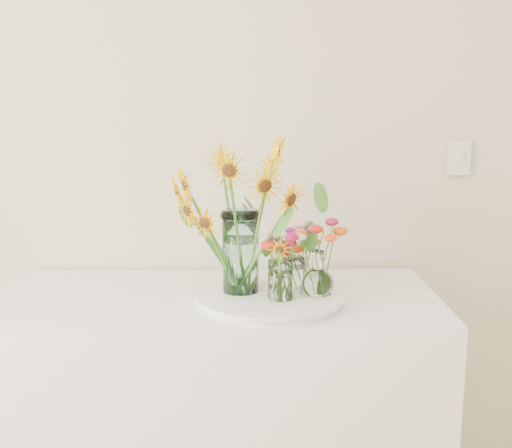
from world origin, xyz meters
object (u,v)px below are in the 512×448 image
mason_jar (241,252)px  small_vase_a (280,280)px  small_vase_c (295,272)px  small_vase_b (318,273)px  tray (269,298)px  counter (216,426)px

mason_jar → small_vase_a: size_ratio=2.06×
small_vase_a → small_vase_c: small_vase_a is taller
mason_jar → small_vase_b: mason_jar is taller
tray → mason_jar: 0.17m
small_vase_a → small_vase_c: bearing=67.1°
small_vase_a → small_vase_c: (0.06, 0.13, -0.01)m
counter → small_vase_a: size_ratio=11.30×
tray → small_vase_b: size_ratio=3.05×
mason_jar → small_vase_a: bearing=-34.2°
tray → small_vase_c: (0.08, 0.07, 0.06)m
small_vase_a → small_vase_b: small_vase_b is taller
tray → small_vase_c: bearing=39.7°
small_vase_b → small_vase_c: size_ratio=1.44×
small_vase_b → small_vase_c: 0.11m
mason_jar → small_vase_a: (0.12, -0.08, -0.07)m
small_vase_a → small_vase_b: 0.12m
counter → small_vase_c: size_ratio=14.21×
tray → small_vase_b: (0.14, -0.02, 0.08)m
counter → small_vase_a: bearing=-33.3°
counter → small_vase_b: (0.31, -0.09, 0.55)m
counter → small_vase_a: (0.20, -0.13, 0.54)m
counter → small_vase_a: 0.59m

